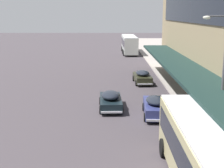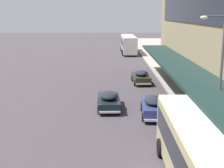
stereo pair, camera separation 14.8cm
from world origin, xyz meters
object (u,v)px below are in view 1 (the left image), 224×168
(transit_bus_kerbside_front, at_px, (202,150))
(fire_hydrant, at_px, (204,122))
(sedan_second_mid, at_px, (155,106))
(transit_bus_kerbside_rear, at_px, (128,43))
(sedan_second_near, at_px, (110,100))
(sedan_oncoming_front, at_px, (141,77))
(street_lamp, at_px, (220,70))

(transit_bus_kerbside_front, xyz_separation_m, fire_hydrant, (2.35, 7.32, -1.31))
(sedan_second_mid, bearing_deg, transit_bus_kerbside_rear, 89.94)
(transit_bus_kerbside_front, xyz_separation_m, sedan_second_near, (-4.13, 11.88, -1.05))
(transit_bus_kerbside_rear, xyz_separation_m, sedan_second_near, (-3.51, -36.75, -1.20))
(transit_bus_kerbside_rear, bearing_deg, sedan_second_near, -95.46)
(sedan_oncoming_front, bearing_deg, sedan_second_near, -110.06)
(street_lamp, bearing_deg, transit_bus_kerbside_front, -114.86)
(fire_hydrant, bearing_deg, transit_bus_kerbside_rear, 94.10)
(sedan_second_mid, distance_m, fire_hydrant, 4.06)
(transit_bus_kerbside_rear, bearing_deg, transit_bus_kerbside_front, -89.28)
(transit_bus_kerbside_front, height_order, transit_bus_kerbside_rear, transit_bus_kerbside_rear)
(sedan_second_mid, height_order, street_lamp, street_lamp)
(transit_bus_kerbside_front, height_order, sedan_second_near, transit_bus_kerbside_front)
(sedan_oncoming_front, relative_size, sedan_second_mid, 0.97)
(transit_bus_kerbside_front, distance_m, transit_bus_kerbside_rear, 48.63)
(transit_bus_kerbside_rear, bearing_deg, fire_hydrant, -85.90)
(sedan_oncoming_front, xyz_separation_m, sedan_second_mid, (-0.05, -11.49, 0.04))
(sedan_oncoming_front, xyz_separation_m, street_lamp, (2.92, -16.52, 3.74))
(sedan_oncoming_front, distance_m, fire_hydrant, 14.52)
(street_lamp, relative_size, fire_hydrant, 10.73)
(transit_bus_kerbside_rear, distance_m, street_lamp, 43.79)
(sedan_second_mid, bearing_deg, street_lamp, -59.40)
(transit_bus_kerbside_front, distance_m, fire_hydrant, 7.79)
(sedan_second_near, height_order, fire_hydrant, sedan_second_near)
(transit_bus_kerbside_rear, xyz_separation_m, fire_hydrant, (2.96, -41.31, -1.46))
(sedan_second_near, relative_size, street_lamp, 0.59)
(street_lamp, distance_m, fire_hydrant, 4.61)
(transit_bus_kerbside_rear, xyz_separation_m, sedan_oncoming_front, (0.01, -27.09, -1.21))
(sedan_second_near, bearing_deg, sedan_oncoming_front, 69.94)
(transit_bus_kerbside_front, relative_size, transit_bus_kerbside_rear, 0.81)
(transit_bus_kerbside_rear, bearing_deg, sedan_second_mid, -90.06)
(sedan_oncoming_front, relative_size, fire_hydrant, 6.24)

